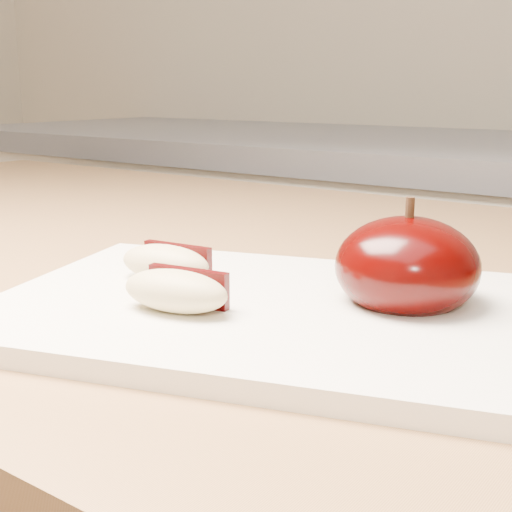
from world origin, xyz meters
The scene contains 4 objects.
cutting_board centered at (0.02, 0.36, 0.91)m, with size 0.29×0.21×0.01m, color silver.
apple_half centered at (0.09, 0.41, 0.93)m, with size 0.09×0.09×0.07m.
apple_wedge_a centered at (-0.05, 0.36, 0.92)m, with size 0.06×0.04×0.02m.
apple_wedge_b centered at (0.00, 0.32, 0.92)m, with size 0.06×0.04×0.02m.
Camera 1 is at (0.24, 0.05, 1.03)m, focal length 50.00 mm.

